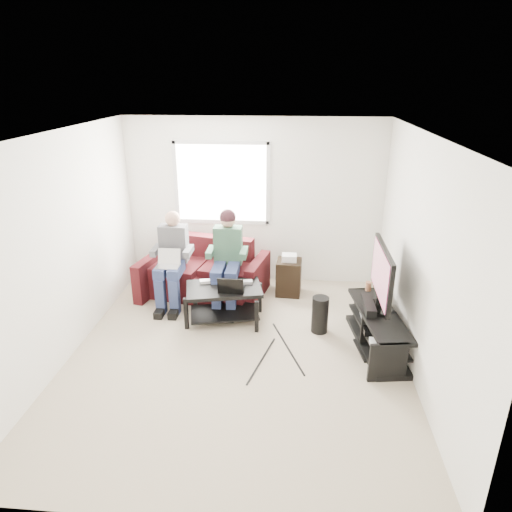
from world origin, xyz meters
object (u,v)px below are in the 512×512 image
at_px(coffee_table, 224,296).
at_px(tv_stand, 377,332).
at_px(subwoofer, 320,315).
at_px(sofa, 205,275).
at_px(end_table, 289,276).
at_px(tv, 382,275).

bearing_deg(coffee_table, tv_stand, -14.23).
height_order(coffee_table, subwoofer, coffee_table).
relative_size(sofa, end_table, 3.06).
xyz_separation_m(tv, end_table, (-1.12, 1.30, -0.64)).
xyz_separation_m(tv, subwoofer, (-0.69, 0.21, -0.68)).
height_order(tv, subwoofer, tv).
bearing_deg(coffee_table, subwoofer, -8.50).
height_order(tv_stand, tv, tv).
bearing_deg(tv, subwoofer, 163.07).
xyz_separation_m(coffee_table, subwoofer, (1.29, -0.19, -0.12)).
height_order(sofa, end_table, sofa).
bearing_deg(subwoofer, tv_stand, -24.12).
height_order(tv, end_table, tv).
xyz_separation_m(coffee_table, tv, (1.98, -0.40, 0.56)).
height_order(sofa, subwoofer, sofa).
distance_m(coffee_table, subwoofer, 1.31).
xyz_separation_m(sofa, subwoofer, (1.71, -0.99, -0.07)).
xyz_separation_m(tv_stand, subwoofer, (-0.69, 0.31, 0.04)).
bearing_deg(tv_stand, sofa, 151.60).
bearing_deg(tv, end_table, 130.62).
height_order(coffee_table, tv, tv).
bearing_deg(tv, tv_stand, -88.53).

